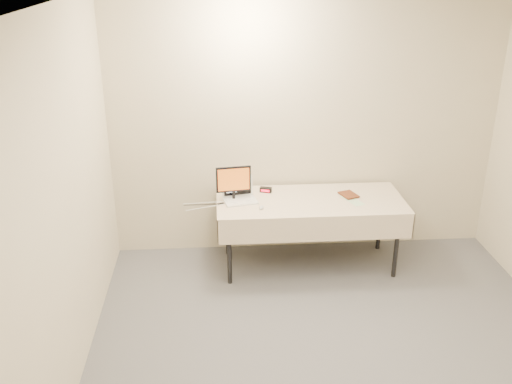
{
  "coord_description": "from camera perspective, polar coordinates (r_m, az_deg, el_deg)",
  "views": [
    {
      "loc": [
        -0.92,
        -3.08,
        3.0
      ],
      "look_at": [
        -0.55,
        1.99,
        0.86
      ],
      "focal_mm": 40.0,
      "sensor_mm": 36.0,
      "label": 1
    }
  ],
  "objects": [
    {
      "name": "alarm_clock",
      "position": [
        5.82,
        0.98,
        0.22
      ],
      "size": [
        0.13,
        0.08,
        0.05
      ],
      "rotation": [
        0.0,
        0.0,
        -0.32
      ],
      "color": "black",
      "rests_on": "table"
    },
    {
      "name": "table",
      "position": [
        5.7,
        5.43,
        -1.33
      ],
      "size": [
        1.86,
        0.81,
        0.74
      ],
      "color": "black",
      "rests_on": "ground"
    },
    {
      "name": "laptop",
      "position": [
        5.63,
        -1.7,
        -0.28
      ],
      "size": [
        0.36,
        0.31,
        0.22
      ],
      "rotation": [
        0.0,
        0.0,
        0.2
      ],
      "color": "white",
      "rests_on": "table"
    },
    {
      "name": "back_wall",
      "position": [
        5.89,
        4.96,
        6.47
      ],
      "size": [
        4.0,
        0.1,
        2.7
      ],
      "primitive_type": "cube",
      "color": "beige",
      "rests_on": "ground"
    },
    {
      "name": "monitor",
      "position": [
        5.56,
        -2.26,
        1.12
      ],
      "size": [
        0.34,
        0.13,
        0.35
      ],
      "rotation": [
        0.0,
        0.0,
        0.13
      ],
      "color": "black",
      "rests_on": "table"
    },
    {
      "name": "usb_dongle",
      "position": [
        5.56,
        -3.55,
        -1.16
      ],
      "size": [
        0.06,
        0.04,
        0.01
      ],
      "primitive_type": "cube",
      "rotation": [
        0.0,
        0.0,
        0.36
      ],
      "color": "black",
      "rests_on": "table"
    },
    {
      "name": "book",
      "position": [
        5.74,
        8.69,
        0.41
      ],
      "size": [
        0.14,
        0.07,
        0.2
      ],
      "primitive_type": "imported",
      "rotation": [
        0.0,
        0.0,
        0.34
      ],
      "color": "#933F1A",
      "rests_on": "table"
    },
    {
      "name": "clicker",
      "position": [
        5.45,
        0.55,
        -1.57
      ],
      "size": [
        0.06,
        0.1,
        0.02
      ],
      "primitive_type": "ellipsoid",
      "rotation": [
        0.0,
        0.0,
        -0.25
      ],
      "color": "silver",
      "rests_on": "table"
    },
    {
      "name": "paper_form",
      "position": [
        5.71,
        9.64,
        -0.82
      ],
      "size": [
        0.2,
        0.3,
        0.0
      ],
      "primitive_type": "cube",
      "rotation": [
        0.0,
        0.0,
        0.36
      ],
      "color": "#B0D4A9",
      "rests_on": "table"
    }
  ]
}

